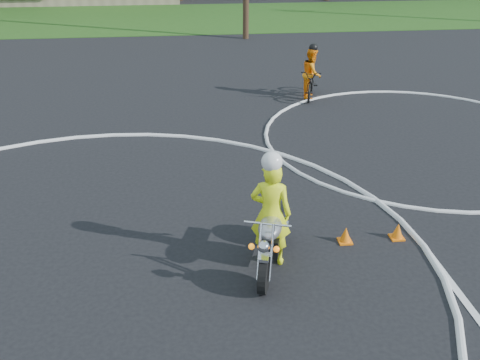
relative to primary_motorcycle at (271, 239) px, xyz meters
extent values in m
cube|color=#1E4714|center=(-3.22, 24.23, -0.52)|extent=(120.00, 10.00, 0.02)
torus|color=silver|center=(-3.22, 0.23, -0.52)|extent=(12.12, 12.12, 0.12)
torus|color=silver|center=(4.78, 5.23, -0.52)|extent=(8.10, 8.10, 0.10)
cylinder|color=black|center=(-0.21, -0.65, -0.22)|extent=(0.30, 0.63, 0.62)
cylinder|color=black|center=(0.23, 0.73, -0.22)|extent=(0.30, 0.63, 0.62)
cube|color=black|center=(0.02, 0.09, -0.11)|extent=(0.45, 0.63, 0.31)
ellipsoid|color=#AEAEB3|center=(-0.04, -0.11, 0.28)|extent=(0.55, 0.74, 0.29)
cube|color=black|center=(0.12, 0.39, 0.24)|extent=(0.44, 0.67, 0.10)
cylinder|color=white|center=(-0.27, -0.55, 0.14)|extent=(0.16, 0.37, 0.83)
cylinder|color=silver|center=(-0.10, -0.60, 0.14)|extent=(0.16, 0.37, 0.83)
cube|color=white|center=(-0.22, -0.67, 0.11)|extent=(0.21, 0.26, 0.05)
cylinder|color=white|center=(-0.13, -0.41, 0.53)|extent=(0.70, 0.25, 0.04)
sphere|color=silver|center=(-0.24, -0.75, 0.35)|extent=(0.19, 0.19, 0.19)
sphere|color=orange|center=(-0.41, -0.68, 0.32)|extent=(0.09, 0.09, 0.09)
sphere|color=orange|center=(-0.06, -0.79, 0.32)|extent=(0.09, 0.09, 0.09)
cylinder|color=silver|center=(0.31, 0.43, -0.22)|extent=(0.33, 0.82, 0.08)
imported|color=#EDFF1A|center=(0.01, 0.14, 0.39)|extent=(0.77, 0.62, 1.83)
sphere|color=white|center=(-0.01, 0.09, 1.33)|extent=(0.33, 0.33, 0.33)
imported|color=black|center=(2.76, 8.97, -0.06)|extent=(1.10, 1.88, 0.93)
imported|color=orange|center=(2.76, 8.97, 0.25)|extent=(0.78, 0.89, 1.56)
sphere|color=black|center=(2.76, 8.97, 1.05)|extent=(0.27, 0.27, 0.27)
cone|color=orange|center=(1.44, 0.56, -0.38)|extent=(0.22, 0.22, 0.30)
cube|color=orange|center=(1.44, 0.56, -0.51)|extent=(0.24, 0.24, 0.03)
cone|color=orange|center=(2.41, 0.58, -0.38)|extent=(0.22, 0.22, 0.30)
cube|color=orange|center=(2.41, 0.58, -0.51)|extent=(0.24, 0.24, 0.03)
camera|label=1|loc=(-1.31, -7.25, 4.71)|focal=40.00mm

